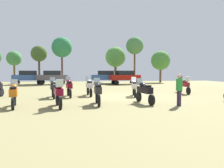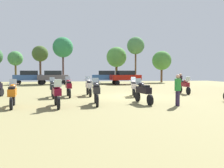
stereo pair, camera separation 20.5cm
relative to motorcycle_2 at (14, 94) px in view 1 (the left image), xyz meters
name	(u,v)px [view 1 (the left image)]	position (x,y,z in m)	size (l,w,h in m)	color
ground_plane	(133,96)	(7.28, 4.14, -0.72)	(44.00, 52.00, 0.02)	olive
motorcycle_2	(14,94)	(0.00, 0.00, 0.00)	(0.73, 2.11, 1.44)	black
motorcycle_4	(69,87)	(2.58, 4.44, 0.02)	(0.67, 2.25, 1.49)	black
motorcycle_5	(144,91)	(7.08, 0.44, 0.00)	(0.70, 2.24, 1.44)	black
motorcycle_6	(53,88)	(1.50, 4.01, 0.00)	(0.68, 2.06, 1.44)	black
motorcycle_7	(134,87)	(7.41, 4.17, 0.00)	(0.71, 2.18, 1.44)	black
motorcycle_8	(98,92)	(4.35, 0.30, 0.02)	(0.62, 2.11, 1.49)	black
motorcycle_10	(59,93)	(2.28, -0.26, 0.01)	(0.71, 2.07, 1.47)	black
motorcycle_11	(89,86)	(4.07, 4.95, 0.02)	(0.62, 2.14, 1.48)	black
motorcycle_12	(184,85)	(12.09, 5.50, 0.00)	(0.62, 2.12, 1.44)	black
car_1	(52,76)	(-0.59, 20.72, 0.46)	(4.39, 2.03, 2.00)	black
car_2	(125,76)	(9.77, 19.14, 0.46)	(4.53, 2.45, 2.00)	black
car_3	(28,76)	(-4.00, 20.92, 0.46)	(4.57, 2.60, 2.00)	black
car_4	(106,76)	(7.22, 20.80, 0.46)	(4.47, 2.24, 2.00)	black
person_1	(179,88)	(8.66, -0.71, 0.28)	(0.37, 0.37, 1.69)	#322443
person_2	(180,81)	(12.61, 7.36, 0.27)	(0.36, 0.36, 1.68)	#323650
tree_1	(14,59)	(-6.81, 24.27, 3.18)	(2.28, 2.28, 5.08)	brown
tree_2	(39,54)	(-2.92, 23.58, 3.88)	(2.47, 2.47, 5.89)	brown
tree_3	(115,57)	(9.33, 24.79, 3.58)	(3.39, 3.39, 6.02)	brown
tree_4	(62,48)	(0.60, 23.30, 4.92)	(3.17, 3.17, 7.25)	brown
tree_5	(135,46)	(12.33, 23.47, 5.38)	(2.86, 2.86, 7.57)	brown
tree_7	(161,61)	(17.26, 24.64, 3.05)	(3.30, 3.30, 5.44)	brown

